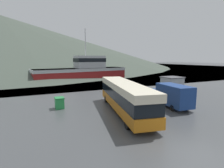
{
  "coord_description": "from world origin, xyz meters",
  "views": [
    {
      "loc": [
        -8.33,
        -6.81,
        5.56
      ],
      "look_at": [
        1.81,
        15.29,
        2.0
      ],
      "focal_mm": 28.0,
      "sensor_mm": 36.0,
      "label": 1
    }
  ],
  "objects_px": {
    "fishing_boat": "(83,71)",
    "delivery_van": "(171,95)",
    "storage_bin": "(59,103)",
    "small_boat": "(87,76)",
    "tour_bus": "(124,95)",
    "dock_kiosk": "(172,84)"
  },
  "relations": [
    {
      "from": "dock_kiosk",
      "to": "storage_bin",
      "type": "bearing_deg",
      "value": -170.91
    },
    {
      "from": "small_boat",
      "to": "dock_kiosk",
      "type": "bearing_deg",
      "value": -17.93
    },
    {
      "from": "tour_bus",
      "to": "dock_kiosk",
      "type": "height_order",
      "value": "tour_bus"
    },
    {
      "from": "fishing_boat",
      "to": "storage_bin",
      "type": "height_order",
      "value": "fishing_boat"
    },
    {
      "from": "delivery_van",
      "to": "small_boat",
      "type": "bearing_deg",
      "value": 96.04
    },
    {
      "from": "small_boat",
      "to": "delivery_van",
      "type": "bearing_deg",
      "value": -33.17
    },
    {
      "from": "delivery_van",
      "to": "fishing_boat",
      "type": "xyz_separation_m",
      "value": [
        -2.27,
        29.44,
        0.99
      ]
    },
    {
      "from": "storage_bin",
      "to": "fishing_boat",
      "type": "bearing_deg",
      "value": 68.85
    },
    {
      "from": "storage_bin",
      "to": "dock_kiosk",
      "type": "bearing_deg",
      "value": 9.09
    },
    {
      "from": "fishing_boat",
      "to": "delivery_van",
      "type": "bearing_deg",
      "value": 176.0
    },
    {
      "from": "delivery_van",
      "to": "small_boat",
      "type": "relative_size",
      "value": 1.14
    },
    {
      "from": "storage_bin",
      "to": "small_boat",
      "type": "relative_size",
      "value": 0.22
    },
    {
      "from": "delivery_van",
      "to": "storage_bin",
      "type": "xyz_separation_m",
      "value": [
        -11.89,
        4.59,
        -0.74
      ]
    },
    {
      "from": "storage_bin",
      "to": "delivery_van",
      "type": "bearing_deg",
      "value": -21.09
    },
    {
      "from": "tour_bus",
      "to": "fishing_boat",
      "type": "relative_size",
      "value": 0.51
    },
    {
      "from": "delivery_van",
      "to": "small_boat",
      "type": "xyz_separation_m",
      "value": [
        0.27,
        35.09,
        -0.94
      ]
    },
    {
      "from": "small_boat",
      "to": "storage_bin",
      "type": "bearing_deg",
      "value": -54.47
    },
    {
      "from": "fishing_boat",
      "to": "small_boat",
      "type": "bearing_deg",
      "value": -32.68
    },
    {
      "from": "dock_kiosk",
      "to": "small_boat",
      "type": "distance_m",
      "value": 28.35
    },
    {
      "from": "delivery_van",
      "to": "fishing_boat",
      "type": "height_order",
      "value": "fishing_boat"
    },
    {
      "from": "storage_bin",
      "to": "small_boat",
      "type": "height_order",
      "value": "storage_bin"
    },
    {
      "from": "tour_bus",
      "to": "dock_kiosk",
      "type": "bearing_deg",
      "value": 40.1
    }
  ]
}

